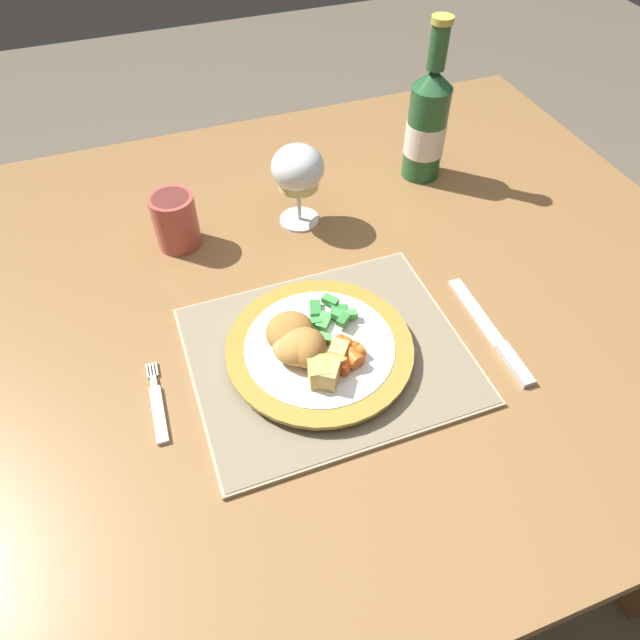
{
  "coord_description": "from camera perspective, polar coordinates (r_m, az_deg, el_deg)",
  "views": [
    {
      "loc": [
        -0.16,
        -0.56,
        1.33
      ],
      "look_at": [
        0.01,
        -0.1,
        0.78
      ],
      "focal_mm": 32.0,
      "sensor_mm": 36.0,
      "label": 1
    }
  ],
  "objects": [
    {
      "name": "ground_plane",
      "position": [
        1.45,
        -1.6,
        -18.24
      ],
      "size": [
        6.0,
        6.0,
        0.0
      ],
      "primitive_type": "plane",
      "color": "brown"
    },
    {
      "name": "dining_table",
      "position": [
        0.89,
        -2.48,
        -1.04
      ],
      "size": [
        1.31,
        1.0,
        0.74
      ],
      "color": "olive",
      "rests_on": "ground"
    },
    {
      "name": "placemat",
      "position": [
        0.75,
        0.79,
        -3.48
      ],
      "size": [
        0.35,
        0.29,
        0.01
      ],
      "color": "tan",
      "rests_on": "dining_table"
    },
    {
      "name": "dinner_plate",
      "position": [
        0.73,
        -0.04,
        -2.97
      ],
      "size": [
        0.24,
        0.24,
        0.02
      ],
      "color": "white",
      "rests_on": "placemat"
    },
    {
      "name": "breaded_croquettes",
      "position": [
        0.71,
        -2.4,
        -2.13
      ],
      "size": [
        0.09,
        0.11,
        0.04
      ],
      "color": "tan",
      "rests_on": "dinner_plate"
    },
    {
      "name": "green_beans_pile",
      "position": [
        0.75,
        0.89,
        0.22
      ],
      "size": [
        0.08,
        0.08,
        0.02
      ],
      "color": "#338438",
      "rests_on": "dinner_plate"
    },
    {
      "name": "glazed_carrots",
      "position": [
        0.71,
        2.67,
        -3.4
      ],
      "size": [
        0.05,
        0.05,
        0.02
      ],
      "color": "orange",
      "rests_on": "dinner_plate"
    },
    {
      "name": "fork",
      "position": [
        0.73,
        -15.91,
        -8.42
      ],
      "size": [
        0.02,
        0.12,
        0.01
      ],
      "color": "silver",
      "rests_on": "dining_table"
    },
    {
      "name": "table_knife",
      "position": [
        0.8,
        17.18,
        -1.76
      ],
      "size": [
        0.02,
        0.2,
        0.01
      ],
      "color": "silver",
      "rests_on": "dining_table"
    },
    {
      "name": "wine_glass",
      "position": [
        0.9,
        -2.23,
        14.64
      ],
      "size": [
        0.08,
        0.08,
        0.14
      ],
      "color": "silver",
      "rests_on": "dining_table"
    },
    {
      "name": "bottle",
      "position": [
        1.03,
        10.64,
        18.74
      ],
      "size": [
        0.07,
        0.07,
        0.27
      ],
      "color": "#23562D",
      "rests_on": "dining_table"
    },
    {
      "name": "roast_potatoes",
      "position": [
        0.69,
        0.82,
        -4.73
      ],
      "size": [
        0.06,
        0.06,
        0.03
      ],
      "color": "#E5BC66",
      "rests_on": "dinner_plate"
    },
    {
      "name": "drinking_cup",
      "position": [
        0.91,
        -14.28,
        9.68
      ],
      "size": [
        0.07,
        0.07,
        0.09
      ],
      "color": "#B24C42",
      "rests_on": "dining_table"
    }
  ]
}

